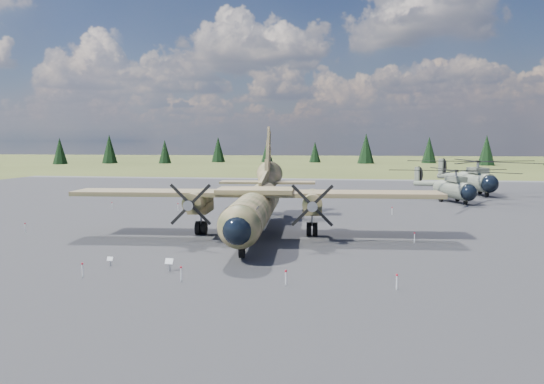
# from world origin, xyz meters

# --- Properties ---
(ground) EXTENTS (500.00, 500.00, 0.00)m
(ground) POSITION_xyz_m (0.00, 0.00, 0.00)
(ground) COLOR brown
(ground) RESTS_ON ground
(apron) EXTENTS (120.00, 120.00, 0.04)m
(apron) POSITION_xyz_m (0.00, 10.00, 0.00)
(apron) COLOR #5B5B60
(apron) RESTS_ON ground
(transport_plane) EXTENTS (30.61, 27.76, 10.08)m
(transport_plane) POSITION_xyz_m (3.60, 2.26, 2.90)
(transport_plane) COLOR #3A4123
(transport_plane) RESTS_ON ground
(helicopter_near) EXTENTS (21.74, 21.74, 4.28)m
(helicopter_near) POSITION_xyz_m (24.75, 28.89, 3.04)
(helicopter_near) COLOR slate
(helicopter_near) RESTS_ON ground
(helicopter_mid) EXTENTS (24.73, 25.67, 5.11)m
(helicopter_mid) POSITION_xyz_m (29.85, 39.63, 3.62)
(helicopter_mid) COLOR slate
(helicopter_mid) RESTS_ON ground
(info_placard_left) EXTENTS (0.39, 0.19, 0.61)m
(info_placard_left) POSITION_xyz_m (-3.63, -10.66, 0.40)
(info_placard_left) COLOR gray
(info_placard_left) RESTS_ON ground
(info_placard_right) EXTENTS (0.54, 0.29, 0.81)m
(info_placard_right) POSITION_xyz_m (0.56, -11.41, 0.54)
(info_placard_right) COLOR gray
(info_placard_right) RESTS_ON ground
(barrier_fence) EXTENTS (33.12, 29.62, 0.85)m
(barrier_fence) POSITION_xyz_m (-0.46, -0.08, 0.51)
(barrier_fence) COLOR silver
(barrier_fence) RESTS_ON ground
(treeline) EXTENTS (324.37, 324.01, 10.90)m
(treeline) POSITION_xyz_m (3.18, 5.52, 4.76)
(treeline) COLOR black
(treeline) RESTS_ON ground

